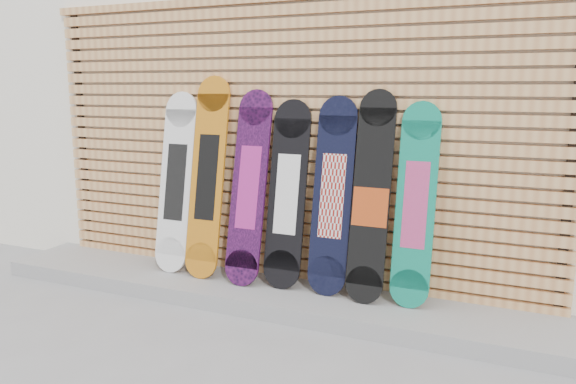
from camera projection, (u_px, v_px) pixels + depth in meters
name	position (u px, v px, depth m)	size (l,w,h in m)	color
ground	(241.00, 341.00, 3.63)	(80.00, 80.00, 0.00)	gray
building	(428.00, 70.00, 6.25)	(12.00, 5.00, 3.60)	white
concrete_step	(266.00, 293.00, 4.29)	(4.60, 0.70, 0.12)	gray
slat_wall	(281.00, 140.00, 4.34)	(4.26, 0.08, 2.29)	tan
snowboard_0	(176.00, 182.00, 4.58)	(0.29, 0.31, 1.46)	silver
snowboard_1	(207.00, 177.00, 4.44)	(0.29, 0.33, 1.58)	#BB6C13
snowboard_2	(249.00, 187.00, 4.29)	(0.28, 0.35, 1.48)	black
snowboard_3	(287.00, 194.00, 4.20)	(0.29, 0.29, 1.41)	black
snowboard_4	(333.00, 196.00, 4.06)	(0.29, 0.28, 1.44)	black
snowboard_5	(371.00, 198.00, 3.93)	(0.27, 0.32, 1.49)	black
snowboard_6	(416.00, 205.00, 3.84)	(0.27, 0.27, 1.40)	#0C795F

